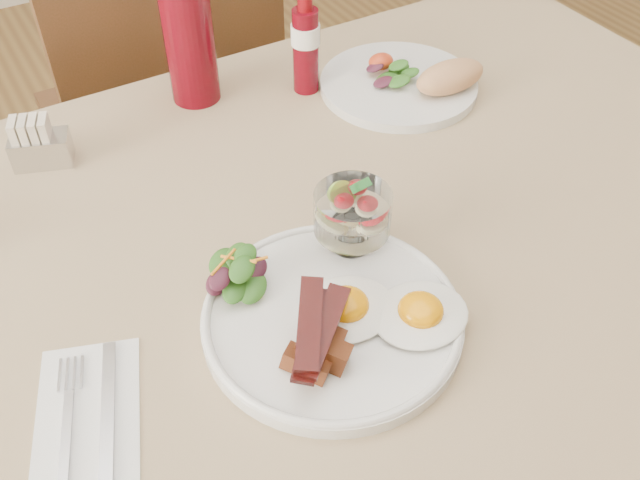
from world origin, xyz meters
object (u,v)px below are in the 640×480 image
at_px(main_plate, 332,319).
at_px(second_plate, 410,81).
at_px(ketchup_bottle, 189,36).
at_px(sugar_caddy, 38,145).
at_px(table, 337,272).
at_px(chair_far, 167,114).
at_px(fruit_cup, 352,213).
at_px(hot_sauce_bottle, 306,46).

bearing_deg(main_plate, second_plate, 44.48).
relative_size(ketchup_bottle, sugar_caddy, 2.49).
xyz_separation_m(second_plate, ketchup_bottle, (-0.29, 0.15, 0.08)).
distance_m(second_plate, ketchup_bottle, 0.34).
bearing_deg(sugar_caddy, second_plate, 9.23).
relative_size(table, sugar_caddy, 15.37).
xyz_separation_m(chair_far, sugar_caddy, (-0.28, -0.36, 0.26)).
distance_m(table, fruit_cup, 0.16).
relative_size(table, chair_far, 1.43).
relative_size(main_plate, hot_sauce_bottle, 1.84).
xyz_separation_m(table, main_plate, (-0.09, -0.13, 0.10)).
bearing_deg(second_plate, fruit_cup, -136.35).
distance_m(table, chair_far, 0.68).
height_order(main_plate, fruit_cup, fruit_cup).
bearing_deg(table, fruit_cup, -106.61).
bearing_deg(table, hot_sauce_bottle, 67.94).
distance_m(main_plate, fruit_cup, 0.12).
relative_size(table, fruit_cup, 14.89).
bearing_deg(ketchup_bottle, fruit_cup, -86.79).
bearing_deg(main_plate, fruit_cup, 47.30).
relative_size(second_plate, ketchup_bottle, 1.13).
distance_m(fruit_cup, ketchup_bottle, 0.41).
xyz_separation_m(fruit_cup, hot_sauce_bottle, (0.13, 0.34, 0.01)).
xyz_separation_m(table, hot_sauce_bottle, (0.12, 0.29, 0.16)).
relative_size(main_plate, fruit_cup, 3.13).
xyz_separation_m(fruit_cup, sugar_caddy, (-0.27, 0.36, -0.04)).
bearing_deg(chair_far, ketchup_bottle, -97.08).
height_order(table, second_plate, second_plate).
height_order(chair_far, main_plate, chair_far).
distance_m(table, hot_sauce_bottle, 0.35).
xyz_separation_m(main_plate, second_plate, (0.34, 0.34, 0.01)).
xyz_separation_m(chair_far, fruit_cup, (-0.02, -0.72, 0.29)).
xyz_separation_m(table, fruit_cup, (-0.02, -0.05, 0.15)).
height_order(main_plate, hot_sauce_bottle, hot_sauce_bottle).
relative_size(main_plate, sugar_caddy, 3.24).
bearing_deg(chair_far, sugar_caddy, -128.47).
relative_size(main_plate, ketchup_bottle, 1.30).
height_order(table, main_plate, main_plate).
height_order(fruit_cup, sugar_caddy, fruit_cup).
bearing_deg(chair_far, table, -90.00).
bearing_deg(table, sugar_caddy, 132.81).
bearing_deg(hot_sauce_bottle, chair_far, 107.15).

